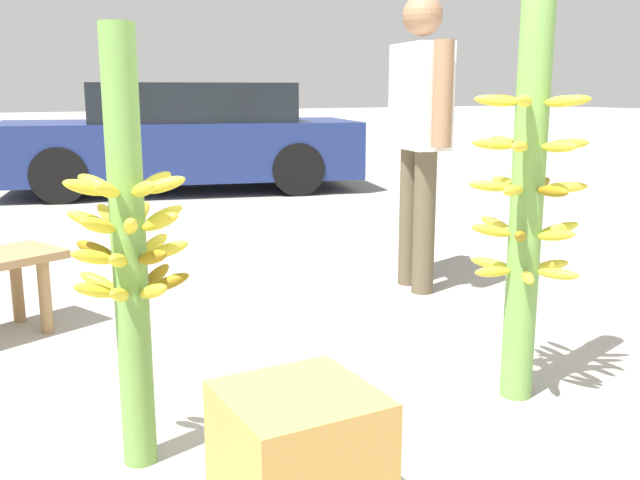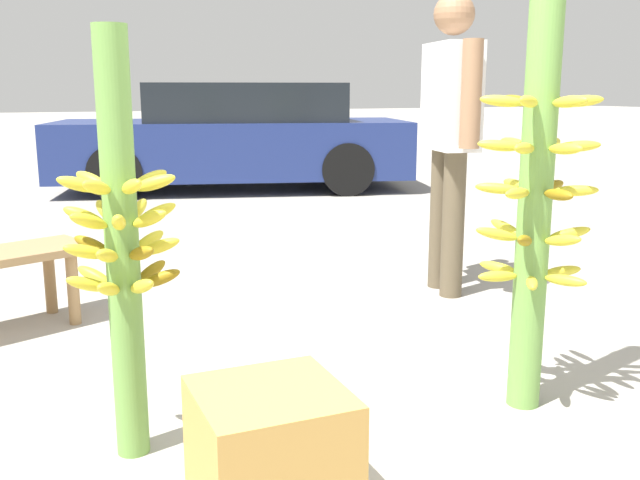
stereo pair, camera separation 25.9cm
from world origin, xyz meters
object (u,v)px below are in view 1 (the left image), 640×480
(parked_car, at_px, (182,139))
(vendor_person, at_px, (420,120))
(banana_stalk_left, at_px, (129,250))
(banana_stalk_center, at_px, (528,182))
(produce_crate, at_px, (299,460))

(parked_car, bearing_deg, vendor_person, -166.17)
(parked_car, bearing_deg, banana_stalk_left, 176.09)
(banana_stalk_left, height_order, parked_car, banana_stalk_left)
(banana_stalk_center, bearing_deg, produce_crate, -162.76)
(produce_crate, bearing_deg, parked_car, 74.32)
(banana_stalk_center, xyz_separation_m, produce_crate, (-1.15, -0.36, -0.65))
(banana_stalk_center, relative_size, produce_crate, 4.32)
(produce_crate, bearing_deg, banana_stalk_center, 17.24)
(banana_stalk_left, bearing_deg, produce_crate, -62.67)
(banana_stalk_left, bearing_deg, parked_car, 70.50)
(banana_stalk_center, relative_size, parked_car, 0.39)
(vendor_person, xyz_separation_m, produce_crate, (-1.73, -1.82, -0.82))
(banana_stalk_left, distance_m, banana_stalk_center, 1.46)
(banana_stalk_left, distance_m, vendor_person, 2.40)
(produce_crate, bearing_deg, banana_stalk_left, 117.33)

